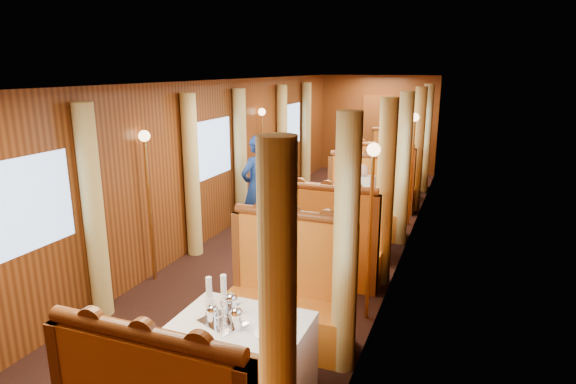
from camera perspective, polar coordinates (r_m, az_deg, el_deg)
The scene contains 46 objects.
floor at distance 7.45m, azimuth 1.46°, elevation -6.59°, with size 3.00×12.00×0.01m, color black, non-canonical shape.
ceiling at distance 6.95m, azimuth 1.59°, elevation 13.01°, with size 3.00×12.00×0.01m, color silver, non-canonical shape.
wall_far at distance 12.84m, azimuth 10.60°, elevation 7.88°, with size 3.00×2.50×0.01m, color brown, non-canonical shape.
wall_left at distance 7.72m, azimuth -9.06°, elevation 3.64°, with size 12.00×2.50×0.01m, color brown, non-canonical shape.
wall_right at distance 6.76m, azimuth 13.60°, elevation 1.87°, with size 12.00×2.50×0.01m, color brown, non-canonical shape.
doorway_far at distance 12.85m, azimuth 10.52°, elevation 6.76°, with size 0.80×0.04×2.00m, color brown.
table_near at distance 4.14m, azimuth -5.40°, elevation -19.49°, with size 1.05×0.72×0.75m, color white.
banquette_near_aft at distance 4.91m, azimuth -0.04°, elevation -12.89°, with size 1.30×0.55×1.34m.
table_mid at distance 7.12m, azimuth 7.19°, elevation -4.51°, with size 1.05×0.72×0.75m, color white.
banquette_mid_fwd at distance 6.18m, azimuth 4.90°, elevation -6.97°, with size 1.30×0.55×1.34m.
banquette_mid_aft at distance 8.05m, azimuth 8.95°, elevation -1.95°, with size 1.30×0.55×1.34m.
table_far at distance 10.43m, azimuth 11.86°, elevation 1.43°, with size 1.05×0.72×0.75m, color white.
banquette_far_fwd at distance 9.45m, azimuth 10.86°, elevation 0.43°, with size 1.30×0.55×1.34m.
banquette_far_aft at distance 11.40m, azimuth 12.72°, elevation 2.74°, with size 1.30×0.55×1.34m.
tea_tray at distance 3.92m, azimuth -7.75°, elevation -15.05°, with size 0.34×0.26×0.01m, color silver.
teapot_left at distance 3.90m, azimuth -8.92°, elevation -14.39°, with size 0.15×0.11×0.12m, color silver, non-canonical shape.
teapot_right at distance 3.81m, azimuth -6.14°, elevation -14.92°, with size 0.17×0.12×0.13m, color silver, non-canonical shape.
teapot_back at distance 4.02m, azimuth -6.71°, elevation -13.26°, with size 0.17×0.12×0.13m, color silver, non-canonical shape.
fruit_plate at distance 3.75m, azimuth -2.31°, elevation -16.24°, with size 0.22×0.22×0.05m.
cup_inboard at distance 4.13m, azimuth -9.32°, elevation -11.95°, with size 0.08×0.08×0.26m.
cup_outboard at distance 4.15m, azimuth -7.61°, elevation -11.73°, with size 0.08×0.08×0.26m.
rose_vase_mid at distance 6.93m, azimuth 7.21°, elevation -0.27°, with size 0.06×0.06×0.36m.
rose_vase_far at distance 10.35m, azimuth 11.95°, elevation 4.45°, with size 0.06×0.06×0.36m.
window_left_near at distance 5.03m, azimuth -29.21°, elevation -1.57°, with size 1.20×0.90×0.01m, color #88ADDC, non-canonical shape.
curtain_left_near_b at distance 5.53m, azimuth -22.05°, elevation -2.39°, with size 0.22×0.22×2.35m, color #D1BA6B.
window_right_near at distance 3.40m, azimuth 5.44°, elevation -6.86°, with size 1.20×0.90×0.01m, color #88ADDC, non-canonical shape.
curtain_right_near_a at distance 2.88m, azimuth -1.21°, elevation -17.04°, with size 0.22×0.22×2.35m, color #D1BA6B.
curtain_right_near_b at distance 4.22m, azimuth 6.86°, elevation -6.52°, with size 0.22×0.22×2.35m, color #D1BA6B.
window_left_mid at distance 7.67m, azimuth -9.02°, elevation 5.10°, with size 1.20×0.90×0.01m, color #88ADDC, non-canonical shape.
curtain_left_mid_a at distance 7.02m, azimuth -11.34°, elevation 1.83°, with size 0.22×0.22×2.35m, color #D1BA6B.
curtain_left_mid_b at distance 8.35m, azimuth -5.65°, elevation 4.05°, with size 0.22×0.22×2.35m, color #D1BA6B.
window_right_mid at distance 6.72m, azimuth 13.58°, elevation 3.54°, with size 1.20×0.90×0.01m, color #88ADDC, non-canonical shape.
curtain_right_mid_a at distance 6.04m, azimuth 11.43°, elevation -0.23°, with size 0.22×0.22×2.35m, color #D1BA6B.
curtain_right_mid_b at distance 7.54m, azimuth 13.48°, elevation 2.59°, with size 0.22×0.22×2.35m, color #D1BA6B.
window_left_far at distance 10.82m, azimuth 0.30°, elevation 7.99°, with size 1.20×0.90×0.01m, color #88ADDC, non-canonical shape.
curtain_left_far_a at distance 10.09m, azimuth -0.71°, elevation 5.94°, with size 0.22×0.22×2.35m, color #D1BA6B.
curtain_left_far_b at distance 11.54m, azimuth 2.17°, elevation 7.02°, with size 0.22×0.22×2.35m, color #D1BA6B.
window_right_far at distance 10.16m, azimuth 16.29°, elevation 6.98°, with size 1.20×0.90×0.01m, color #88ADDC, non-canonical shape.
curtain_right_far_a at distance 9.44m, azimuth 15.11°, elevation 4.84°, with size 0.22×0.22×2.35m, color #D1BA6B.
curtain_right_far_b at distance 10.98m, azimuth 16.01°, elevation 6.07°, with size 0.22×0.22×2.35m, color #D1BA6B.
sconce_left_fore at distance 6.21m, azimuth -16.34°, elevation 1.86°, with size 0.14×0.14×1.95m.
sconce_right_fore at distance 5.06m, azimuth 9.88°, elevation -0.58°, with size 0.14×0.14×1.95m.
sconce_left_aft at distance 9.19m, azimuth -3.08°, elevation 6.38°, with size 0.14×0.14×1.95m.
sconce_right_aft at distance 8.45m, azimuth 14.61°, elevation 5.22°, with size 0.14×0.14×1.95m.
steward at distance 7.60m, azimuth -3.67°, elevation 0.48°, with size 0.61×0.40×1.68m, color navy.
passenger at distance 7.73m, azimuth 8.64°, elevation -0.19°, with size 0.40×0.44×0.76m.
Camera 1 is at (2.32, -6.55, 2.69)m, focal length 30.00 mm.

